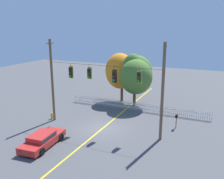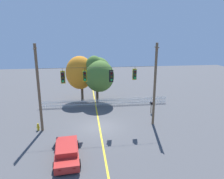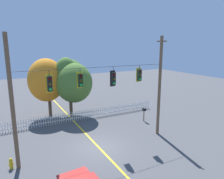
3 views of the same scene
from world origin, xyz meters
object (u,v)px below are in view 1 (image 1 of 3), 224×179
object	(u,v)px
traffic_signal_northbound_primary	(114,76)
autumn_maple_mid	(136,74)
autumn_maple_near_fence	(120,71)
roadside_mailbox	(177,117)
traffic_signal_eastbound_side	(71,72)
parked_car	(43,139)
fire_hydrant	(52,116)
traffic_signal_southbound_primary	(139,77)
traffic_signal_northbound_secondary	(89,73)

from	to	relation	value
traffic_signal_northbound_primary	autumn_maple_mid	distance (m)	8.58
autumn_maple_near_fence	roadside_mailbox	distance (m)	10.94
traffic_signal_eastbound_side	roadside_mailbox	bearing A→B (deg)	17.58
parked_car	fire_hydrant	distance (m)	6.32
traffic_signal_southbound_primary	traffic_signal_northbound_secondary	bearing A→B (deg)	180.00
roadside_mailbox	autumn_maple_near_fence	bearing A→B (deg)	144.78
traffic_signal_northbound_secondary	traffic_signal_southbound_primary	size ratio (longest dim) A/B	1.04
traffic_signal_southbound_primary	roadside_mailbox	world-z (taller)	traffic_signal_southbound_primary
autumn_maple_mid	traffic_signal_northbound_primary	bearing A→B (deg)	-84.76
traffic_signal_southbound_primary	autumn_maple_near_fence	xyz separation A→B (m)	(-5.66, 9.26, -1.42)
traffic_signal_northbound_primary	parked_car	size ratio (longest dim) A/B	0.33
fire_hydrant	traffic_signal_southbound_primary	bearing A→B (deg)	-0.48
traffic_signal_northbound_primary	fire_hydrant	size ratio (longest dim) A/B	2.07
traffic_signal_northbound_secondary	traffic_signal_northbound_primary	world-z (taller)	same
traffic_signal_northbound_secondary	fire_hydrant	distance (m)	7.03
autumn_maple_mid	parked_car	bearing A→B (deg)	-104.00
traffic_signal_northbound_primary	autumn_maple_near_fence	world-z (taller)	autumn_maple_near_fence
traffic_signal_northbound_secondary	parked_car	xyz separation A→B (m)	(-1.60, -5.34, -4.85)
roadside_mailbox	autumn_maple_mid	bearing A→B (deg)	139.23
traffic_signal_northbound_secondary	autumn_maple_near_fence	xyz separation A→B (m)	(-0.67, 9.26, -1.38)
roadside_mailbox	parked_car	bearing A→B (deg)	-138.24
traffic_signal_southbound_primary	traffic_signal_eastbound_side	bearing A→B (deg)	179.99
traffic_signal_eastbound_side	traffic_signal_southbound_primary	size ratio (longest dim) A/B	1.12
autumn_maple_mid	roadside_mailbox	xyz separation A→B (m)	(6.10, -5.26, -2.91)
traffic_signal_eastbound_side	traffic_signal_northbound_primary	xyz separation A→B (m)	(4.71, -0.00, -0.02)
autumn_maple_near_fence	autumn_maple_mid	bearing A→B (deg)	-18.02
fire_hydrant	roadside_mailbox	world-z (taller)	roadside_mailbox
traffic_signal_southbound_primary	fire_hydrant	bearing A→B (deg)	179.52
fire_hydrant	roadside_mailbox	xyz separation A→B (m)	(12.79, 3.10, 0.81)
traffic_signal_northbound_primary	autumn_maple_near_fence	distance (m)	9.91
traffic_signal_northbound_secondary	roadside_mailbox	distance (m)	9.56
parked_car	roadside_mailbox	size ratio (longest dim) A/B	3.24
autumn_maple_mid	roadside_mailbox	bearing A→B (deg)	-40.77
traffic_signal_northbound_secondary	fire_hydrant	xyz separation A→B (m)	(-4.85, 0.08, -5.09)
traffic_signal_eastbound_side	traffic_signal_southbound_primary	distance (m)	7.08
parked_car	traffic_signal_northbound_secondary	bearing A→B (deg)	73.28
traffic_signal_northbound_secondary	traffic_signal_northbound_primary	xyz separation A→B (m)	(2.61, 0.00, -0.08)
traffic_signal_northbound_primary	autumn_maple_mid	size ratio (longest dim) A/B	0.23
autumn_maple_mid	roadside_mailbox	distance (m)	8.57
autumn_maple_near_fence	traffic_signal_eastbound_side	bearing A→B (deg)	-98.74
traffic_signal_southbound_primary	autumn_maple_near_fence	bearing A→B (deg)	121.41
autumn_maple_mid	parked_car	world-z (taller)	autumn_maple_mid
traffic_signal_northbound_primary	parked_car	xyz separation A→B (m)	(-4.21, -5.34, -4.77)
traffic_signal_northbound_primary	roadside_mailbox	bearing A→B (deg)	30.82
autumn_maple_near_fence	roadside_mailbox	size ratio (longest dim) A/B	4.51
traffic_signal_southbound_primary	roadside_mailbox	bearing A→B (deg)	47.09
autumn_maple_near_fence	fire_hydrant	xyz separation A→B (m)	(-4.17, -9.18, -3.71)
traffic_signal_southbound_primary	parked_car	bearing A→B (deg)	-140.96
traffic_signal_eastbound_side	traffic_signal_southbound_primary	world-z (taller)	same
traffic_signal_eastbound_side	traffic_signal_southbound_primary	xyz separation A→B (m)	(7.08, -0.00, 0.11)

